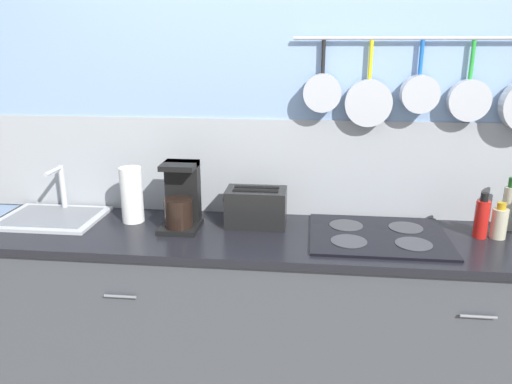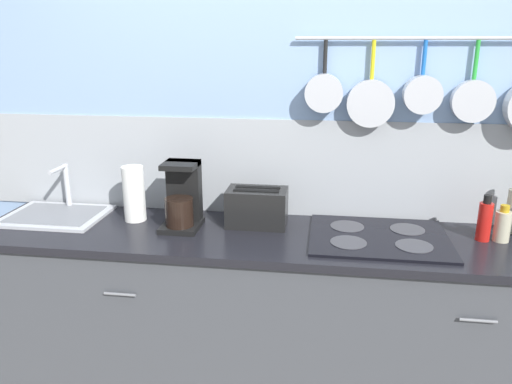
{
  "view_description": "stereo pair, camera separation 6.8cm",
  "coord_description": "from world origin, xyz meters",
  "px_view_note": "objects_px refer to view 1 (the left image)",
  "views": [
    {
      "loc": [
        0.05,
        -2.08,
        1.76
      ],
      "look_at": [
        -0.18,
        0.0,
        1.13
      ],
      "focal_mm": 35.0,
      "sensor_mm": 36.0,
      "label": 1
    },
    {
      "loc": [
        0.12,
        -2.07,
        1.76
      ],
      "look_at": [
        -0.18,
        0.0,
        1.13
      ],
      "focal_mm": 35.0,
      "sensor_mm": 36.0,
      "label": 2
    }
  ],
  "objects_px": {
    "coffee_maker": "(181,201)",
    "toaster": "(256,207)",
    "bottle_cooking_wine": "(482,218)",
    "bottle_olive_oil": "(499,222)",
    "bottle_vinegar": "(508,207)",
    "paper_towel_roll": "(132,195)"
  },
  "relations": [
    {
      "from": "coffee_maker",
      "to": "toaster",
      "type": "relative_size",
      "value": 1.04
    },
    {
      "from": "toaster",
      "to": "bottle_cooking_wine",
      "type": "xyz_separation_m",
      "value": [
        1.0,
        -0.04,
        0.0
      ]
    },
    {
      "from": "paper_towel_roll",
      "to": "bottle_cooking_wine",
      "type": "xyz_separation_m",
      "value": [
        1.6,
        -0.03,
        -0.04
      ]
    },
    {
      "from": "bottle_cooking_wine",
      "to": "toaster",
      "type": "bearing_deg",
      "value": 177.61
    },
    {
      "from": "bottle_vinegar",
      "to": "coffee_maker",
      "type": "bearing_deg",
      "value": -174.73
    },
    {
      "from": "bottle_cooking_wine",
      "to": "bottle_vinegar",
      "type": "distance_m",
      "value": 0.19
    },
    {
      "from": "paper_towel_roll",
      "to": "coffee_maker",
      "type": "distance_m",
      "value": 0.26
    },
    {
      "from": "toaster",
      "to": "bottle_cooking_wine",
      "type": "distance_m",
      "value": 1.0
    },
    {
      "from": "toaster",
      "to": "bottle_vinegar",
      "type": "bearing_deg",
      "value": 3.75
    },
    {
      "from": "toaster",
      "to": "bottle_olive_oil",
      "type": "xyz_separation_m",
      "value": [
        1.08,
        -0.04,
        -0.02
      ]
    },
    {
      "from": "bottle_cooking_wine",
      "to": "bottle_vinegar",
      "type": "relative_size",
      "value": 0.83
    },
    {
      "from": "bottle_olive_oil",
      "to": "bottle_vinegar",
      "type": "bearing_deg",
      "value": 57.1
    },
    {
      "from": "bottle_cooking_wine",
      "to": "paper_towel_roll",
      "type": "bearing_deg",
      "value": 179.0
    },
    {
      "from": "coffee_maker",
      "to": "bottle_cooking_wine",
      "type": "height_order",
      "value": "coffee_maker"
    },
    {
      "from": "toaster",
      "to": "bottle_cooking_wine",
      "type": "relative_size",
      "value": 1.44
    },
    {
      "from": "coffee_maker",
      "to": "bottle_olive_oil",
      "type": "xyz_separation_m",
      "value": [
        1.42,
        0.02,
        -0.06
      ]
    },
    {
      "from": "bottle_cooking_wine",
      "to": "bottle_olive_oil",
      "type": "distance_m",
      "value": 0.08
    },
    {
      "from": "paper_towel_roll",
      "to": "bottle_vinegar",
      "type": "xyz_separation_m",
      "value": [
        1.75,
        0.09,
        -0.02
      ]
    },
    {
      "from": "paper_towel_roll",
      "to": "coffee_maker",
      "type": "relative_size",
      "value": 0.86
    },
    {
      "from": "bottle_cooking_wine",
      "to": "bottle_vinegar",
      "type": "bearing_deg",
      "value": 37.9
    },
    {
      "from": "paper_towel_roll",
      "to": "bottle_olive_oil",
      "type": "xyz_separation_m",
      "value": [
        1.67,
        -0.03,
        -0.06
      ]
    },
    {
      "from": "bottle_cooking_wine",
      "to": "bottle_olive_oil",
      "type": "bearing_deg",
      "value": 1.42
    }
  ]
}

